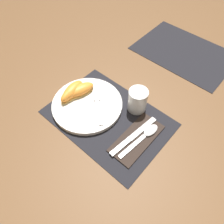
# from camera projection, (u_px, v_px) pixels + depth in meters

# --- Properties ---
(ground_plane) EXTENTS (3.00, 3.00, 0.00)m
(ground_plane) POSITION_uv_depth(u_px,v_px,m) (108.00, 118.00, 0.80)
(ground_plane) COLOR brown
(placemat) EXTENTS (0.43, 0.31, 0.00)m
(placemat) POSITION_uv_depth(u_px,v_px,m) (108.00, 118.00, 0.80)
(placemat) COLOR black
(placemat) RESTS_ON ground_plane
(placemat_far) EXTENTS (0.43, 0.31, 0.00)m
(placemat_far) POSITION_uv_depth(u_px,v_px,m) (184.00, 52.00, 1.02)
(placemat_far) COLOR black
(placemat_far) RESTS_ON ground_plane
(plate) EXTENTS (0.26, 0.26, 0.02)m
(plate) POSITION_uv_depth(u_px,v_px,m) (87.00, 104.00, 0.82)
(plate) COLOR white
(plate) RESTS_ON placemat
(juice_glass) EXTENTS (0.07, 0.07, 0.09)m
(juice_glass) POSITION_uv_depth(u_px,v_px,m) (137.00, 101.00, 0.79)
(juice_glass) COLOR silver
(juice_glass) RESTS_ON placemat
(napkin) EXTENTS (0.09, 0.21, 0.00)m
(napkin) POSITION_uv_depth(u_px,v_px,m) (136.00, 139.00, 0.74)
(napkin) COLOR #2D231E
(napkin) RESTS_ON placemat
(knife) EXTENTS (0.04, 0.21, 0.01)m
(knife) POSITION_uv_depth(u_px,v_px,m) (133.00, 137.00, 0.74)
(knife) COLOR silver
(knife) RESTS_ON napkin
(spoon) EXTENTS (0.04, 0.18, 0.01)m
(spoon) POSITION_uv_depth(u_px,v_px,m) (146.00, 134.00, 0.75)
(spoon) COLOR silver
(spoon) RESTS_ON napkin
(fork) EXTENTS (0.15, 0.13, 0.00)m
(fork) POSITION_uv_depth(u_px,v_px,m) (98.00, 102.00, 0.82)
(fork) COLOR silver
(fork) RESTS_ON plate
(citrus_wedge_0) EXTENTS (0.09, 0.13, 0.04)m
(citrus_wedge_0) POSITION_uv_depth(u_px,v_px,m) (80.00, 90.00, 0.83)
(citrus_wedge_0) COLOR #F4DB84
(citrus_wedge_0) RESTS_ON plate
(citrus_wedge_1) EXTENTS (0.07, 0.12, 0.04)m
(citrus_wedge_1) POSITION_uv_depth(u_px,v_px,m) (73.00, 91.00, 0.83)
(citrus_wedge_1) COLOR #F4DB84
(citrus_wedge_1) RESTS_ON plate
(citrus_wedge_2) EXTENTS (0.06, 0.12, 0.04)m
(citrus_wedge_2) POSITION_uv_depth(u_px,v_px,m) (71.00, 93.00, 0.82)
(citrus_wedge_2) COLOR #F4DB84
(citrus_wedge_2) RESTS_ON plate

